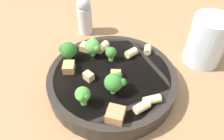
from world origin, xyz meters
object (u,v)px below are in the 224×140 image
Objects in this scene: broccoli_floret_2 at (83,95)px; chicken_chunk_2 at (89,76)px; rigatoni_2 at (103,47)px; pepper_shaker at (85,16)px; rigatoni_3 at (152,100)px; broccoli_floret_1 at (110,53)px; rigatoni_1 at (148,50)px; broccoli_floret_4 at (93,46)px; chicken_chunk_4 at (116,76)px; broccoli_floret_0 at (116,82)px; rigatoni_4 at (131,53)px; rigatoni_0 at (142,107)px; broccoli_floret_3 at (68,50)px; drinking_glass at (206,44)px; chicken_chunk_0 at (117,115)px; chicken_chunk_3 at (69,67)px; pasta_bowl at (112,79)px; chicken_chunk_1 at (85,47)px.

chicken_chunk_2 is (-0.06, 0.01, -0.02)m from broccoli_floret_2.
pepper_shaker reaches higher than rigatoni_2.
rigatoni_3 is at bearing 60.86° from chicken_chunk_2.
broccoli_floret_1 is 1.47× the size of rigatoni_1.
chicken_chunk_2 is 0.21m from pepper_shaker.
rigatoni_2 reaches higher than rigatoni_3.
broccoli_floret_1 is 0.79× the size of broccoli_floret_4.
pepper_shaker is (-0.21, -0.06, 0.01)m from chicken_chunk_4.
broccoli_floret_0 reaches higher than chicken_chunk_2.
rigatoni_3 is at bearing 9.55° from rigatoni_4.
rigatoni_0 is 0.02m from rigatoni_3.
rigatoni_3 and chicken_chunk_2 have the same top height.
drinking_glass is at bearing 94.30° from broccoli_floret_3.
chicken_chunk_0 is (0.17, 0.02, 0.00)m from rigatoni_2.
broccoli_floret_1 is 1.06× the size of rigatoni_2.
broccoli_floret_4 is 1.62× the size of chicken_chunk_4.
broccoli_floret_4 is at bearing -115.32° from broccoli_floret_1.
rigatoni_2 is 1.64× the size of chicken_chunk_2.
rigatoni_2 reaches higher than rigatoni_0.
pepper_shaker is at bearing -134.83° from rigatoni_1.
rigatoni_4 is 0.93× the size of chicken_chunk_3.
chicken_chunk_4 is at bearing 178.39° from broccoli_floret_0.
rigatoni_1 is 0.22× the size of pepper_shaker.
chicken_chunk_2 reaches higher than pasta_bowl.
broccoli_floret_0 is 0.11m from broccoli_floret_4.
pepper_shaker is at bearing -170.71° from broccoli_floret_4.
pepper_shaker is (-0.18, 0.02, 0.00)m from chicken_chunk_3.
drinking_glass is 0.29m from pepper_shaker.
chicken_chunk_3 is at bearing -99.71° from pasta_bowl.
broccoli_floret_2 is 0.92× the size of broccoli_floret_3.
rigatoni_1 is at bearing 82.65° from chicken_chunk_1.
chicken_chunk_3 is (0.03, 0.00, -0.02)m from broccoli_floret_3.
pasta_bowl is 6.06× the size of broccoli_floret_0.
broccoli_floret_2 is at bearing -38.12° from rigatoni_4.
broccoli_floret_1 is at bearing -177.18° from pasta_bowl.
broccoli_floret_2 is 1.42× the size of chicken_chunk_3.
rigatoni_2 is 0.31× the size of pepper_shaker.
rigatoni_3 is 0.20m from drinking_glass.
broccoli_floret_2 is 1.33× the size of chicken_chunk_0.
broccoli_floret_1 is at bearing 155.71° from broccoli_floret_2.
broccoli_floret_3 is at bearing -85.87° from rigatoni_1.
rigatoni_4 is 0.25× the size of pepper_shaker.
rigatoni_3 is 1.23× the size of rigatoni_4.
rigatoni_3 is at bearing 38.13° from chicken_chunk_1.
broccoli_floret_1 reaches higher than rigatoni_1.
pasta_bowl is 8.04× the size of broccoli_floret_1.
broccoli_floret_4 is 1.63× the size of rigatoni_4.
chicken_chunk_0 reaches higher than rigatoni_2.
broccoli_floret_2 is at bearing -91.27° from rigatoni_3.
broccoli_floret_1 is 0.84× the size of broccoli_floret_2.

